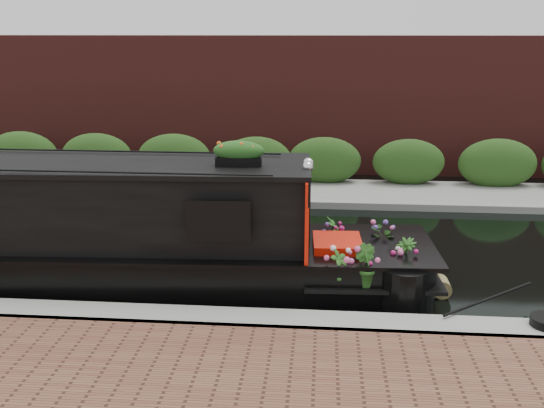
{
  "coord_description": "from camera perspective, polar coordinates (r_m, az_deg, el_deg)",
  "views": [
    {
      "loc": [
        1.99,
        -11.01,
        4.14
      ],
      "look_at": [
        1.1,
        -0.6,
        1.14
      ],
      "focal_mm": 40.0,
      "sensor_mm": 36.0,
      "label": 1
    }
  ],
  "objects": [
    {
      "name": "narrowboat",
      "position": [
        10.68,
        -18.53,
        -3.04
      ],
      "size": [
        11.6,
        2.52,
        2.7
      ],
      "rotation": [
        0.0,
        0.0,
        0.04
      ],
      "color": "black",
      "rests_on": "ground"
    },
    {
      "name": "rope_fender",
      "position": [
        10.25,
        15.59,
        -7.5
      ],
      "size": [
        0.3,
        0.35,
        0.3
      ],
      "primitive_type": "cylinder",
      "rotation": [
        1.57,
        0.0,
        0.0
      ],
      "color": "olive",
      "rests_on": "ground"
    },
    {
      "name": "ground",
      "position": [
        11.93,
        -5.03,
        -4.34
      ],
      "size": [
        80.0,
        80.0,
        0.0
      ],
      "primitive_type": "plane",
      "color": "black",
      "rests_on": "ground"
    },
    {
      "name": "far_hedge",
      "position": [
        16.75,
        -2.08,
        1.72
      ],
      "size": [
        40.0,
        1.1,
        2.8
      ],
      "primitive_type": "cube",
      "color": "#254717",
      "rests_on": "ground"
    },
    {
      "name": "near_bank_coping",
      "position": [
        8.98,
        -8.67,
        -11.64
      ],
      "size": [
        40.0,
        0.6,
        0.5
      ],
      "primitive_type": "cube",
      "color": "gray",
      "rests_on": "ground"
    },
    {
      "name": "far_bank_path",
      "position": [
        15.89,
        -2.47,
        0.92
      ],
      "size": [
        40.0,
        2.4,
        0.34
      ],
      "primitive_type": "cube",
      "color": "gray",
      "rests_on": "ground"
    },
    {
      "name": "far_brick_wall",
      "position": [
        18.78,
        -1.31,
        3.3
      ],
      "size": [
        40.0,
        1.0,
        8.0
      ],
      "primitive_type": "cube",
      "color": "#56201D",
      "rests_on": "ground"
    }
  ]
}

